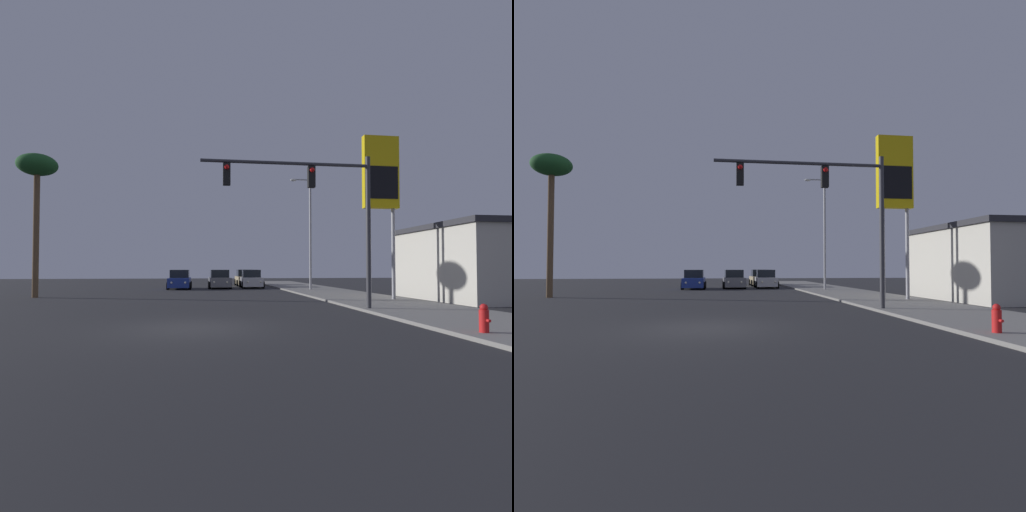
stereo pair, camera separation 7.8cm
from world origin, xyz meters
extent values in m
plane|color=#28282B|center=(0.00, 0.00, 0.00)|extent=(120.00, 120.00, 0.00)
cube|color=gray|center=(9.50, 10.00, 0.06)|extent=(5.00, 60.00, 0.12)
cube|color=beige|center=(18.00, 8.71, 2.00)|extent=(10.00, 8.00, 4.00)
cube|color=#2D2D33|center=(18.00, 8.71, 4.15)|extent=(10.30, 8.30, 0.30)
cube|color=navy|center=(-1.62, 23.34, 0.58)|extent=(1.84, 4.22, 0.80)
cube|color=black|center=(-1.62, 23.49, 1.33)|extent=(1.62, 2.01, 0.70)
cylinder|color=black|center=(-2.52, 22.03, 0.32)|extent=(0.24, 0.64, 0.64)
cylinder|color=black|center=(-0.72, 22.03, 0.32)|extent=(0.24, 0.64, 0.64)
cylinder|color=black|center=(-2.52, 24.64, 0.32)|extent=(0.24, 0.64, 0.64)
cylinder|color=black|center=(-0.72, 24.64, 0.32)|extent=(0.24, 0.64, 0.64)
sphere|color=#F2EACC|center=(-2.17, 21.22, 0.63)|extent=(0.18, 0.18, 0.18)
sphere|color=#F2EACC|center=(-1.06, 21.22, 0.63)|extent=(0.18, 0.18, 0.18)
cube|color=#B7B7BC|center=(4.86, 24.44, 0.58)|extent=(1.96, 4.27, 0.80)
cube|color=black|center=(4.86, 24.59, 1.33)|extent=(1.68, 2.06, 0.70)
cylinder|color=black|center=(3.96, 23.13, 0.32)|extent=(0.24, 0.64, 0.64)
cylinder|color=black|center=(5.76, 23.13, 0.32)|extent=(0.24, 0.64, 0.64)
cylinder|color=black|center=(3.96, 25.74, 0.32)|extent=(0.24, 0.64, 0.64)
cylinder|color=black|center=(5.76, 25.74, 0.32)|extent=(0.24, 0.64, 0.64)
sphere|color=#F2EACC|center=(4.30, 22.32, 0.63)|extent=(0.18, 0.18, 0.18)
sphere|color=#F2EACC|center=(5.42, 22.32, 0.63)|extent=(0.18, 0.18, 0.18)
cube|color=slate|center=(1.90, 24.04, 0.58)|extent=(1.94, 4.26, 0.80)
cube|color=black|center=(1.90, 24.19, 1.33)|extent=(1.67, 2.05, 0.70)
cylinder|color=black|center=(1.00, 22.74, 0.32)|extent=(0.24, 0.64, 0.64)
cylinder|color=black|center=(2.80, 22.74, 0.32)|extent=(0.24, 0.64, 0.64)
cylinder|color=black|center=(1.00, 25.34, 0.32)|extent=(0.24, 0.64, 0.64)
cylinder|color=black|center=(2.80, 25.34, 0.32)|extent=(0.24, 0.64, 0.64)
sphere|color=#F2EACC|center=(1.34, 21.92, 0.63)|extent=(0.18, 0.18, 0.18)
sphere|color=#F2EACC|center=(2.46, 21.92, 0.63)|extent=(0.18, 0.18, 0.18)
cube|color=tan|center=(4.78, 29.10, 0.58)|extent=(1.85, 4.22, 0.80)
cube|color=black|center=(4.78, 29.25, 1.33)|extent=(1.62, 2.02, 0.70)
cylinder|color=black|center=(3.88, 27.80, 0.32)|extent=(0.24, 0.64, 0.64)
cylinder|color=black|center=(5.68, 27.80, 0.32)|extent=(0.24, 0.64, 0.64)
cylinder|color=black|center=(3.88, 30.41, 0.32)|extent=(0.24, 0.64, 0.64)
cylinder|color=black|center=(5.68, 30.41, 0.32)|extent=(0.24, 0.64, 0.64)
sphere|color=#F2EACC|center=(4.23, 26.98, 0.63)|extent=(0.18, 0.18, 0.18)
sphere|color=#F2EACC|center=(5.34, 26.98, 0.63)|extent=(0.18, 0.18, 0.18)
cylinder|color=#38383D|center=(7.39, 3.94, 3.37)|extent=(0.20, 0.20, 6.50)
cylinder|color=#38383D|center=(3.81, 3.94, 6.22)|extent=(7.15, 0.14, 0.14)
cube|color=black|center=(4.88, 3.94, 5.67)|extent=(0.30, 0.24, 0.90)
sphere|color=red|center=(4.88, 3.80, 5.94)|extent=(0.20, 0.20, 0.20)
cube|color=black|center=(1.31, 3.94, 5.67)|extent=(0.30, 0.24, 0.90)
sphere|color=red|center=(1.31, 3.80, 5.94)|extent=(0.20, 0.20, 0.20)
cylinder|color=#99999E|center=(8.97, 18.89, 4.62)|extent=(0.18, 0.18, 9.00)
cylinder|color=#99999E|center=(8.27, 18.89, 8.97)|extent=(1.40, 0.10, 0.10)
ellipsoid|color=silver|center=(7.57, 18.89, 8.92)|extent=(0.50, 0.24, 0.20)
cylinder|color=#99999E|center=(9.39, 8.46, 2.62)|extent=(0.20, 0.20, 5.00)
cylinder|color=#99999E|center=(10.79, 8.46, 2.62)|extent=(0.20, 0.20, 5.00)
cube|color=yellow|center=(10.09, 8.46, 7.12)|extent=(2.00, 0.40, 4.00)
cube|color=black|center=(10.09, 8.25, 6.52)|extent=(1.80, 0.03, 1.80)
cylinder|color=red|center=(7.73, -2.60, 0.42)|extent=(0.24, 0.24, 0.60)
sphere|color=red|center=(7.73, -2.60, 0.78)|extent=(0.20, 0.20, 0.20)
cylinder|color=red|center=(7.73, -2.77, 0.45)|extent=(0.08, 0.10, 0.08)
cylinder|color=brown|center=(-9.90, 14.00, 3.90)|extent=(0.36, 0.36, 7.80)
ellipsoid|color=#1E5123|center=(-9.90, 14.00, 8.28)|extent=(2.40, 2.40, 1.32)
camera|label=1|loc=(0.33, -12.30, 1.82)|focal=28.00mm
camera|label=2|loc=(0.40, -12.31, 1.82)|focal=28.00mm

